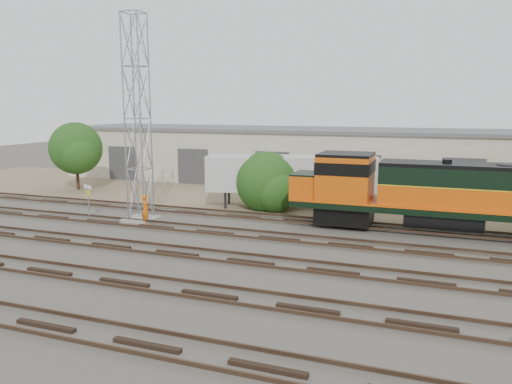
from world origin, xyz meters
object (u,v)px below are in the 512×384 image
(locomotive, at_px, (439,193))
(semi_trailer, at_px, (295,175))
(signal_tower, at_px, (138,122))
(worker, at_px, (146,210))

(locomotive, height_order, semi_trailer, locomotive)
(locomotive, bearing_deg, signal_tower, -170.55)
(worker, bearing_deg, signal_tower, -0.25)
(signal_tower, relative_size, worker, 6.77)
(semi_trailer, bearing_deg, worker, -145.83)
(worker, height_order, semi_trailer, semi_trailer)
(locomotive, bearing_deg, worker, -167.16)
(locomotive, relative_size, signal_tower, 1.37)
(locomotive, xyz_separation_m, semi_trailer, (-10.01, 4.62, -0.07))
(locomotive, distance_m, signal_tower, 18.96)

